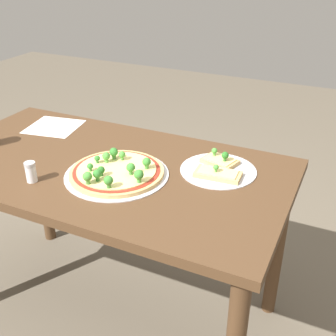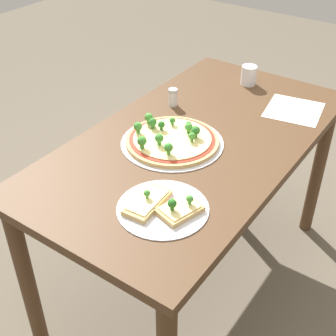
{
  "view_description": "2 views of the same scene",
  "coord_description": "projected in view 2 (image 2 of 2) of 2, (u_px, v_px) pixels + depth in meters",
  "views": [
    {
      "loc": [
        -0.83,
        1.18,
        1.52
      ],
      "look_at": [
        -0.25,
        -0.04,
        0.79
      ],
      "focal_mm": 45.0,
      "sensor_mm": 36.0,
      "label": 1
    },
    {
      "loc": [
        -1.29,
        -0.77,
        1.7
      ],
      "look_at": [
        -0.25,
        -0.04,
        0.79
      ],
      "focal_mm": 50.0,
      "sensor_mm": 36.0,
      "label": 2
    }
  ],
  "objects": [
    {
      "name": "ground_plane",
      "position": [
        190.0,
        277.0,
        2.21
      ],
      "size": [
        8.0,
        8.0,
        0.0
      ],
      "primitive_type": "plane",
      "color": "brown"
    },
    {
      "name": "dining_table",
      "position": [
        195.0,
        160.0,
        1.82
      ],
      "size": [
        1.4,
        0.75,
        0.77
      ],
      "color": "#4C331E",
      "rests_on": "ground_plane"
    },
    {
      "name": "pizza_tray_whole",
      "position": [
        171.0,
        140.0,
        1.72
      ],
      "size": [
        0.38,
        0.38,
        0.07
      ],
      "color": "silver",
      "rests_on": "dining_table"
    },
    {
      "name": "pizza_tray_slice",
      "position": [
        163.0,
        206.0,
        1.42
      ],
      "size": [
        0.28,
        0.28,
        0.06
      ],
      "color": "silver",
      "rests_on": "dining_table"
    },
    {
      "name": "drinking_cup",
      "position": [
        249.0,
        75.0,
        2.11
      ],
      "size": [
        0.07,
        0.07,
        0.09
      ],
      "primitive_type": "cylinder",
      "color": "white",
      "rests_on": "dining_table"
    },
    {
      "name": "condiment_shaker",
      "position": [
        173.0,
        97.0,
        1.95
      ],
      "size": [
        0.04,
        0.04,
        0.07
      ],
      "color": "silver",
      "rests_on": "dining_table"
    },
    {
      "name": "paper_menu",
      "position": [
        294.0,
        110.0,
        1.94
      ],
      "size": [
        0.26,
        0.25,
        0.0
      ],
      "primitive_type": "cube",
      "rotation": [
        0.0,
        0.0,
        0.17
      ],
      "color": "white",
      "rests_on": "dining_table"
    }
  ]
}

